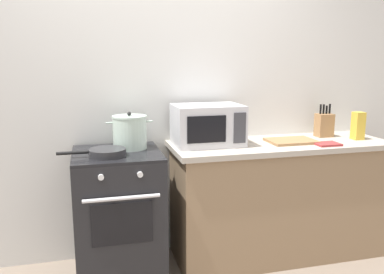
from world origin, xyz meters
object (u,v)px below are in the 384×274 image
(microwave, at_px, (208,125))
(frying_pan, at_px, (106,152))
(stove, at_px, (119,215))
(oven_mitt, at_px, (327,144))
(stock_pot, at_px, (130,132))
(knife_block, at_px, (324,125))
(pasta_box, at_px, (358,126))
(cutting_board, at_px, (291,141))

(microwave, bearing_deg, frying_pan, -166.67)
(stove, height_order, oven_mitt, oven_mitt)
(stove, bearing_deg, stock_pot, 42.54)
(stock_pot, height_order, knife_block, knife_block)
(pasta_box, bearing_deg, cutting_board, 176.95)
(stock_pot, xyz_separation_m, oven_mitt, (1.44, -0.25, -0.11))
(cutting_board, bearing_deg, knife_block, 20.77)
(frying_pan, bearing_deg, oven_mitt, -2.14)
(stock_pot, height_order, microwave, microwave)
(microwave, distance_m, knife_block, 1.03)
(oven_mitt, bearing_deg, stock_pot, 170.00)
(pasta_box, bearing_deg, stock_pot, 176.06)
(knife_block, bearing_deg, pasta_box, -41.13)
(knife_block, bearing_deg, stove, -175.25)
(knife_block, bearing_deg, microwave, -176.53)
(frying_pan, distance_m, knife_block, 1.79)
(frying_pan, relative_size, microwave, 0.89)
(cutting_board, distance_m, pasta_box, 0.57)
(frying_pan, height_order, pasta_box, pasta_box)
(cutting_board, xyz_separation_m, knife_block, (0.37, 0.14, 0.09))
(microwave, bearing_deg, pasta_box, -5.07)
(cutting_board, relative_size, oven_mitt, 2.00)
(pasta_box, xyz_separation_m, oven_mitt, (-0.35, -0.13, -0.10))
(stove, relative_size, pasta_box, 4.18)
(stove, distance_m, frying_pan, 0.50)
(knife_block, xyz_separation_m, pasta_box, (0.19, -0.17, 0.01))
(cutting_board, bearing_deg, microwave, 173.18)
(cutting_board, distance_m, knife_block, 0.40)
(stove, distance_m, microwave, 0.91)
(stock_pot, distance_m, cutting_board, 1.24)
(stock_pot, bearing_deg, stove, -137.46)
(stock_pot, distance_m, pasta_box, 1.80)
(stock_pot, relative_size, knife_block, 1.22)
(microwave, height_order, oven_mitt, microwave)
(stock_pot, bearing_deg, frying_pan, -132.36)
(knife_block, relative_size, pasta_box, 1.23)
(cutting_board, height_order, oven_mitt, cutting_board)
(microwave, xyz_separation_m, knife_block, (1.02, 0.06, -0.05))
(microwave, bearing_deg, knife_block, 3.47)
(frying_pan, bearing_deg, microwave, 13.33)
(knife_block, distance_m, oven_mitt, 0.35)
(stove, xyz_separation_m, pasta_box, (1.89, -0.03, 0.57))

